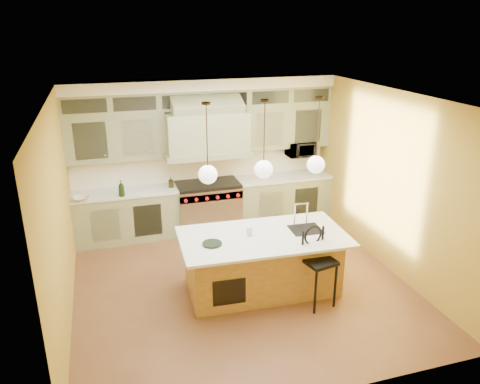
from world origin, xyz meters
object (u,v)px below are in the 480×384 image
object	(u,v)px
range	(208,206)
kitchen_island	(262,261)
microwave	(300,149)
counter_stool	(318,262)

from	to	relation	value
range	kitchen_island	xyz separation A→B (m)	(0.27, -2.40, -0.01)
microwave	counter_stool	bearing A→B (deg)	-108.88
counter_stool	kitchen_island	bearing A→B (deg)	125.21
range	counter_stool	world-z (taller)	counter_stool
kitchen_island	range	bearing A→B (deg)	99.08
counter_stool	microwave	size ratio (longest dim) A/B	2.16
range	microwave	size ratio (longest dim) A/B	2.21
range	microwave	bearing A→B (deg)	3.12
counter_stool	microwave	world-z (taller)	microwave
kitchen_island	counter_stool	bearing A→B (deg)	-40.76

